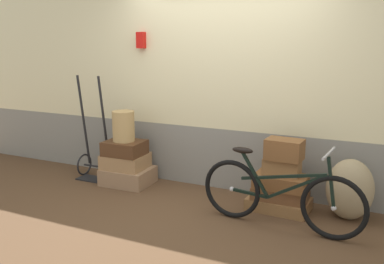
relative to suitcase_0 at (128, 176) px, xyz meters
The scene contains 14 objects.
ground 1.21m from the suitcase_0, 19.60° to the right, with size 10.14×5.20×0.06m, color #513823.
station_building 1.81m from the suitcase_0, 21.26° to the left, with size 8.14×0.74×2.85m.
suitcase_0 is the anchor object (origin of this frame).
suitcase_1 0.20m from the suitcase_0, behind, with size 0.53×0.44×0.18m, color #9E754C.
suitcase_2 0.37m from the suitcase_0, 119.95° to the right, with size 0.48×0.40×0.18m, color #4C2D19.
suitcase_3 1.95m from the suitcase_0, ahead, with size 0.65×0.42×0.13m, color olive.
suitcase_4 1.97m from the suitcase_0, ahead, with size 0.58×0.36×0.13m, color brown.
suitcase_5 1.98m from the suitcase_0, ahead, with size 0.55×0.34×0.14m, color brown.
suitcase_6 2.01m from the suitcase_0, ahead, with size 0.38×0.24×0.17m, color olive.
suitcase_7 2.08m from the suitcase_0, ahead, with size 0.37×0.25×0.22m, color brown.
wicker_basket 0.65m from the suitcase_0, 131.63° to the right, with size 0.27×0.27×0.38m, color tan.
luggage_trolley 0.58m from the suitcase_0, behind, with size 0.42×0.37×1.36m.
burlap_sack 2.66m from the suitcase_0, ahead, with size 0.47×0.40×0.63m, color #9E8966.
bicycle 2.12m from the suitcase_0, 12.59° to the right, with size 1.63×0.46×0.82m.
Camera 1 is at (1.85, -3.93, 1.80)m, focal length 39.87 mm.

